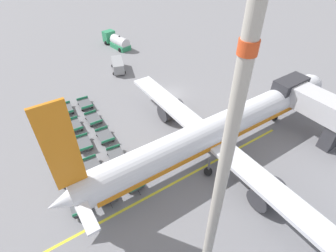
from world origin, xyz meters
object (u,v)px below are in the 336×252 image
baggage_dolly_row_near_col_e (79,203)px  apron_light_mast (225,161)px  baggage_dolly_row_mid_b_col_c (105,136)px  baggage_dolly_row_mid_a_col_e (106,193)px  baggage_dolly_row_mid_b_col_a (85,104)px  baggage_dolly_row_near_col_b (52,132)px  baggage_dolly_row_near_col_d (68,176)px  baggage_dolly_row_mid_a_col_c (84,143)px  baggage_dolly_row_mid_b_col_b (93,119)px  baggage_dolly_row_mid_b_col_e (132,181)px  baggage_dolly_row_near_col_a (46,115)px  baggage_dolly_row_near_col_c (59,152)px  fuel_tanker_primary (117,42)px  baggage_dolly_row_mid_a_col_a (66,109)px  baggage_dolly_row_mid_b_col_d (117,156)px  baggage_dolly_row_mid_a_col_d (93,167)px  airplane (215,131)px  service_van (118,65)px  baggage_dolly_row_mid_a_col_b (74,125)px

baggage_dolly_row_near_col_e → apron_light_mast: size_ratio=0.15×
baggage_dolly_row_near_col_e → baggage_dolly_row_mid_b_col_c: size_ratio=1.00×
baggage_dolly_row_mid_a_col_e → baggage_dolly_row_mid_b_col_a: size_ratio=1.00×
baggage_dolly_row_near_col_b → baggage_dolly_row_mid_b_col_a: bearing=118.0°
baggage_dolly_row_near_col_d → baggage_dolly_row_mid_a_col_e: (4.73, 2.22, 0.00)m
baggage_dolly_row_mid_a_col_c → baggage_dolly_row_mid_b_col_b: bearing=139.1°
baggage_dolly_row_mid_b_col_e → baggage_dolly_row_near_col_a: bearing=-170.7°
baggage_dolly_row_mid_b_col_e → baggage_dolly_row_near_col_c: bearing=-155.0°
fuel_tanker_primary → apron_light_mast: apron_light_mast is taller
baggage_dolly_row_mid_b_col_c → baggage_dolly_row_near_col_c: bearing=-98.9°
baggage_dolly_row_mid_a_col_a → baggage_dolly_row_mid_b_col_d: size_ratio=1.00×
baggage_dolly_row_mid_a_col_d → baggage_dolly_row_mid_a_col_e: (4.28, -0.60, 0.00)m
baggage_dolly_row_near_col_d → baggage_dolly_row_mid_a_col_a: (-12.69, 5.10, 0.00)m
airplane → apron_light_mast: bearing=-50.0°
service_van → baggage_dolly_row_mid_a_col_c: 21.12m
airplane → apron_light_mast: 17.81m
baggage_dolly_row_mid_a_col_c → baggage_dolly_row_near_col_b: bearing=-154.7°
baggage_dolly_row_mid_a_col_a → baggage_dolly_row_mid_a_col_e: (17.42, -2.89, 0.00)m
baggage_dolly_row_mid_a_col_b → baggage_dolly_row_mid_b_col_a: same height
baggage_dolly_row_mid_a_col_b → baggage_dolly_row_mid_a_col_d: (8.66, -1.58, 0.00)m
baggage_dolly_row_mid_b_col_c → baggage_dolly_row_mid_b_col_e: (8.66, -1.44, 0.00)m
baggage_dolly_row_mid_b_col_a → baggage_dolly_row_mid_b_col_c: same height
baggage_dolly_row_near_col_a → baggage_dolly_row_mid_a_col_d: same height
baggage_dolly_row_mid_b_col_c → baggage_dolly_row_mid_b_col_e: same height
baggage_dolly_row_near_col_c → baggage_dolly_row_near_col_a: bearing=170.4°
baggage_dolly_row_near_col_e → baggage_dolly_row_near_col_c: bearing=171.2°
baggage_dolly_row_mid_a_col_a → baggage_dolly_row_mid_b_col_a: bearing=79.4°
service_van → baggage_dolly_row_mid_a_col_b: (11.09, -13.85, -0.61)m
fuel_tanker_primary → baggage_dolly_row_mid_b_col_c: (25.72, -17.47, -0.76)m
baggage_dolly_row_mid_a_col_b → baggage_dolly_row_mid_b_col_e: size_ratio=1.00×
baggage_dolly_row_mid_b_col_e → airplane: bearing=78.7°
baggage_dolly_row_mid_a_col_b → baggage_dolly_row_mid_a_col_e: bearing=-9.6°
baggage_dolly_row_near_col_e → baggage_dolly_row_near_col_a: bearing=170.8°
baggage_dolly_row_near_col_a → service_van: bearing=111.1°
baggage_dolly_row_mid_a_col_a → baggage_dolly_row_near_col_b: bearing=-42.3°
baggage_dolly_row_mid_b_col_c → airplane: bearing=40.7°
service_van → baggage_dolly_row_mid_b_col_c: service_van is taller
baggage_dolly_row_near_col_e → baggage_dolly_row_mid_b_col_d: bearing=117.3°
service_van → baggage_dolly_row_near_col_d: bearing=-43.4°
service_van → baggage_dolly_row_near_col_a: service_van is taller
baggage_dolly_row_near_col_d → baggage_dolly_row_mid_b_col_d: (0.73, 5.93, 0.00)m
baggage_dolly_row_mid_a_col_b → baggage_dolly_row_mid_a_col_c: (4.28, -0.62, 0.00)m
baggage_dolly_row_mid_a_col_e → baggage_dolly_row_mid_a_col_c: bearing=169.8°
baggage_dolly_row_near_col_b → baggage_dolly_row_mid_a_col_a: same height
baggage_dolly_row_near_col_e → baggage_dolly_row_mid_a_col_e: bearing=77.6°
baggage_dolly_row_near_col_e → baggage_dolly_row_mid_a_col_b: (-12.31, 5.01, 0.00)m
baggage_dolly_row_mid_a_col_e → baggage_dolly_row_mid_b_col_e: size_ratio=1.01×
baggage_dolly_row_near_col_c → baggage_dolly_row_mid_b_col_c: 5.98m
baggage_dolly_row_mid_b_col_a → baggage_dolly_row_mid_b_col_d: bearing=-8.9°
baggage_dolly_row_mid_b_col_a → baggage_dolly_row_mid_b_col_d: size_ratio=1.00×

